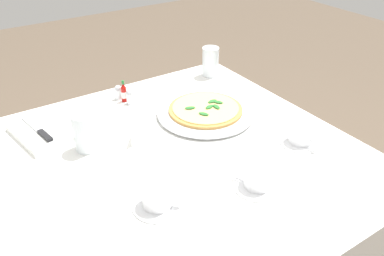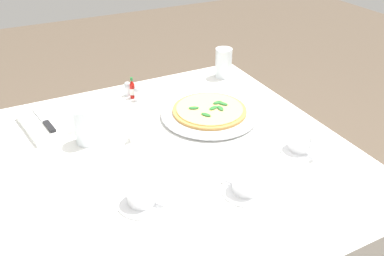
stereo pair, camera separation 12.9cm
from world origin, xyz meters
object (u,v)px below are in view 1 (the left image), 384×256
(napkin_folded, at_px, (39,133))
(coffee_cup_back_corner, at_px, (258,178))
(menu_card, at_px, (135,131))
(pizza_plate, at_px, (205,112))
(coffee_cup_far_right, at_px, (158,197))
(salt_shaker, at_px, (118,93))
(coffee_cup_left_edge, at_px, (302,134))
(hot_sauce_bottle, at_px, (124,93))
(water_glass_right_edge, at_px, (210,63))
(water_glass_far_left, at_px, (85,134))
(pepper_shaker, at_px, (130,97))
(pizza, at_px, (206,109))
(dinner_knife, at_px, (38,129))

(napkin_folded, bearing_deg, coffee_cup_back_corner, -153.92)
(menu_card, bearing_deg, pizza_plate, -51.94)
(coffee_cup_far_right, relative_size, salt_shaker, 2.31)
(coffee_cup_back_corner, xyz_separation_m, menu_card, (0.39, 0.17, 0.00))
(coffee_cup_left_edge, distance_m, hot_sauce_bottle, 0.65)
(water_glass_right_edge, xyz_separation_m, hot_sauce_bottle, (-0.02, 0.40, -0.02))
(coffee_cup_back_corner, height_order, water_glass_far_left, water_glass_far_left)
(hot_sauce_bottle, distance_m, pepper_shaker, 0.03)
(water_glass_far_left, xyz_separation_m, napkin_folded, (0.15, 0.10, -0.04))
(pizza, distance_m, coffee_cup_far_right, 0.48)
(coffee_cup_back_corner, distance_m, water_glass_far_left, 0.52)
(napkin_folded, height_order, hot_sauce_bottle, hot_sauce_bottle)
(coffee_cup_left_edge, relative_size, napkin_folded, 0.55)
(menu_card, bearing_deg, pizza, -51.96)
(hot_sauce_bottle, height_order, menu_card, hot_sauce_bottle)
(pizza, height_order, coffee_cup_left_edge, coffee_cup_left_edge)
(coffee_cup_left_edge, height_order, water_glass_far_left, water_glass_far_left)
(pizza, height_order, salt_shaker, salt_shaker)
(coffee_cup_left_edge, bearing_deg, coffee_cup_far_right, 90.67)
(pizza, height_order, water_glass_right_edge, water_glass_right_edge)
(coffee_cup_far_right, height_order, pepper_shaker, coffee_cup_far_right)
(coffee_cup_far_right, xyz_separation_m, coffee_cup_left_edge, (0.01, -0.51, 0.00))
(pizza_plate, height_order, salt_shaker, salt_shaker)
(hot_sauce_bottle, bearing_deg, coffee_cup_left_edge, -148.55)
(coffee_cup_far_right, height_order, dinner_knife, coffee_cup_far_right)
(pizza_plate, bearing_deg, pizza, -118.13)
(coffee_cup_back_corner, bearing_deg, napkin_folded, 36.06)
(pizza_plate, distance_m, salt_shaker, 0.34)
(coffee_cup_left_edge, distance_m, menu_card, 0.52)
(water_glass_right_edge, distance_m, menu_card, 0.55)
(coffee_cup_far_right, relative_size, water_glass_far_left, 1.09)
(pizza_plate, distance_m, dinner_knife, 0.55)
(coffee_cup_far_right, bearing_deg, pizza_plate, -49.41)
(water_glass_far_left, distance_m, menu_card, 0.15)
(pizza_plate, distance_m, coffee_cup_far_right, 0.48)
(salt_shaker, xyz_separation_m, pepper_shaker, (-0.06, -0.02, 0.00))
(pizza_plate, height_order, pepper_shaker, pepper_shaker)
(coffee_cup_back_corner, relative_size, salt_shaker, 2.31)
(coffee_cup_left_edge, distance_m, salt_shaker, 0.68)
(pizza_plate, distance_m, pepper_shaker, 0.29)
(water_glass_right_edge, distance_m, water_glass_far_left, 0.67)
(coffee_cup_far_right, bearing_deg, dinner_knife, 17.78)
(water_glass_right_edge, distance_m, hot_sauce_bottle, 0.40)
(coffee_cup_far_right, relative_size, dinner_knife, 0.66)
(coffee_cup_far_right, bearing_deg, water_glass_right_edge, -44.80)
(coffee_cup_far_right, distance_m, pepper_shaker, 0.56)
(dinner_knife, height_order, salt_shaker, salt_shaker)
(coffee_cup_far_right, xyz_separation_m, dinner_knife, (0.49, 0.16, -0.01))
(pizza, relative_size, dinner_knife, 1.31)
(pizza, height_order, hot_sauce_bottle, hot_sauce_bottle)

